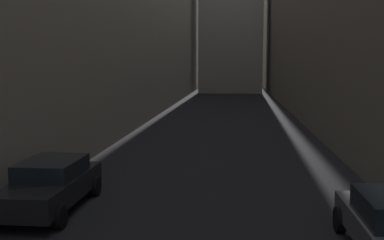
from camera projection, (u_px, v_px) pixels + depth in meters
name	position (u px, v px, depth m)	size (l,w,h in m)	color
ground_plane	(226.00, 111.00, 42.13)	(264.00, 264.00, 0.00)	black
parked_car_left_third	(51.00, 184.00, 13.54)	(1.90, 4.49, 1.44)	black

